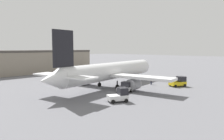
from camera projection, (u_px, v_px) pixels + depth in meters
The scene contains 6 objects.
ground_plane at pixel (112, 87), 47.91m from camera, with size 400.00×400.00×0.00m, color slate.
airplane at pixel (109, 72), 46.80m from camera, with size 36.25×29.04×11.45m.
ground_crew_worker at pixel (151, 81), 50.78m from camera, with size 0.39×0.39×1.79m.
baggage_tug at pixel (125, 88), 41.81m from camera, with size 3.07×2.61×1.99m.
belt_loader_truck at pixel (179, 82), 48.36m from camera, with size 3.96×3.27×2.21m.
pushback_tug at pixel (119, 95), 34.57m from camera, with size 3.60×3.16×2.23m.
Camera 1 is at (-34.08, -32.79, 8.48)m, focal length 35.00 mm.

